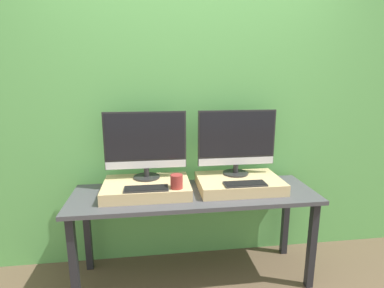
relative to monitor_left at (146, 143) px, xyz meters
The scene contains 9 objects.
wall_back 0.47m from the monitor_left, 31.17° to the left, with size 8.00×0.04×2.60m.
workbench 0.57m from the monitor_left, 22.07° to the right, with size 1.78×0.56×0.70m.
wooden_riser_left 0.33m from the monitor_left, 90.00° to the right, with size 0.62×0.42×0.08m.
monitor_left is the anchor object (origin of this frame).
keyboard_left 0.36m from the monitor_left, 90.00° to the right, with size 0.30×0.12×0.01m.
mug 0.39m from the monitor_left, 49.75° to the right, with size 0.08×0.08×0.10m.
wooden_riser_right 0.76m from the monitor_left, ahead, with size 0.62×0.42×0.08m.
monitor_right 0.69m from the monitor_left, ahead, with size 0.60×0.20×0.50m.
keyboard_right 0.78m from the monitor_left, 19.45° to the right, with size 0.30×0.12×0.01m.
Camera 1 is at (-0.29, -1.76, 1.53)m, focal length 28.00 mm.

